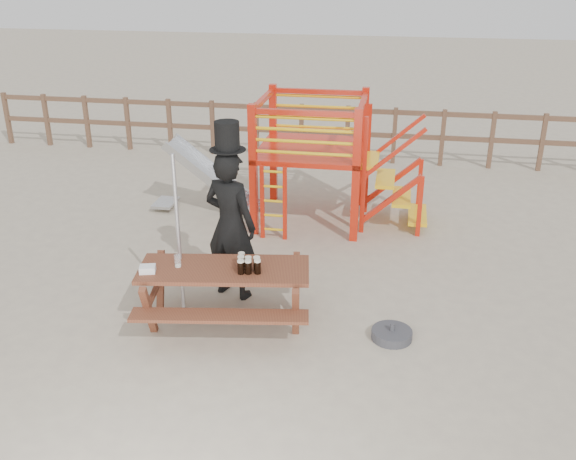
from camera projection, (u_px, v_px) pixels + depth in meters
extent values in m
plane|color=tan|center=(252.00, 328.00, 7.77)|extent=(60.00, 60.00, 0.00)
cube|color=brown|center=(325.00, 109.00, 13.65)|extent=(15.00, 0.06, 0.10)
cube|color=brown|center=(324.00, 133.00, 13.85)|extent=(15.00, 0.06, 0.10)
cube|color=brown|center=(7.00, 118.00, 15.06)|extent=(0.09, 0.09, 1.20)
cube|color=brown|center=(47.00, 120.00, 14.90)|extent=(0.09, 0.09, 1.20)
cube|color=brown|center=(87.00, 122.00, 14.74)|extent=(0.09, 0.09, 1.20)
cube|color=brown|center=(128.00, 124.00, 14.58)|extent=(0.09, 0.09, 1.20)
cube|color=brown|center=(170.00, 126.00, 14.42)|extent=(0.09, 0.09, 1.20)
cube|color=brown|center=(213.00, 128.00, 14.25)|extent=(0.09, 0.09, 1.20)
cube|color=brown|center=(257.00, 130.00, 14.09)|extent=(0.09, 0.09, 1.20)
cube|color=brown|center=(301.00, 132.00, 13.93)|extent=(0.09, 0.09, 1.20)
cube|color=brown|center=(347.00, 134.00, 13.77)|extent=(0.09, 0.09, 1.20)
cube|color=brown|center=(394.00, 136.00, 13.61)|extent=(0.09, 0.09, 1.20)
cube|color=brown|center=(442.00, 138.00, 13.45)|extent=(0.09, 0.09, 1.20)
cube|color=brown|center=(492.00, 140.00, 13.29)|extent=(0.09, 0.09, 1.20)
cube|color=brown|center=(542.00, 143.00, 13.13)|extent=(0.09, 0.09, 1.20)
cube|color=red|center=(253.00, 171.00, 9.98)|extent=(0.12, 0.12, 2.10)
cube|color=red|center=(356.00, 177.00, 9.72)|extent=(0.12, 0.12, 2.10)
cube|color=red|center=(273.00, 143.00, 11.42)|extent=(0.12, 0.12, 2.10)
cube|color=red|center=(363.00, 148.00, 11.17)|extent=(0.12, 0.12, 2.10)
cube|color=red|center=(311.00, 150.00, 10.51)|extent=(1.72, 1.72, 0.08)
cube|color=red|center=(305.00, 113.00, 9.47)|extent=(1.60, 0.08, 0.08)
cube|color=red|center=(319.00, 92.00, 10.92)|extent=(1.60, 0.08, 0.08)
cube|color=red|center=(263.00, 100.00, 10.32)|extent=(0.08, 1.60, 0.08)
cube|color=red|center=(363.00, 103.00, 10.06)|extent=(0.08, 1.60, 0.08)
cylinder|color=yellow|center=(304.00, 153.00, 9.72)|extent=(1.50, 0.05, 0.05)
cylinder|color=yellow|center=(318.00, 127.00, 11.16)|extent=(1.50, 0.05, 0.05)
cylinder|color=yellow|center=(304.00, 142.00, 9.65)|extent=(1.50, 0.05, 0.05)
cylinder|color=yellow|center=(318.00, 117.00, 11.09)|extent=(1.50, 0.05, 0.05)
cylinder|color=yellow|center=(304.00, 130.00, 9.57)|extent=(1.50, 0.05, 0.05)
cylinder|color=yellow|center=(319.00, 107.00, 11.02)|extent=(1.50, 0.05, 0.05)
cylinder|color=yellow|center=(305.00, 118.00, 9.50)|extent=(1.50, 0.05, 0.05)
cylinder|color=yellow|center=(319.00, 96.00, 10.95)|extent=(1.50, 0.05, 0.05)
cube|color=red|center=(262.00, 202.00, 9.99)|extent=(0.06, 0.06, 1.20)
cube|color=red|center=(285.00, 204.00, 9.94)|extent=(0.06, 0.06, 1.20)
cylinder|color=yellow|center=(274.00, 229.00, 10.14)|extent=(0.36, 0.04, 0.04)
cylinder|color=yellow|center=(274.00, 215.00, 10.05)|extent=(0.36, 0.04, 0.04)
cylinder|color=yellow|center=(274.00, 201.00, 9.95)|extent=(0.36, 0.04, 0.04)
cylinder|color=yellow|center=(273.00, 187.00, 9.86)|extent=(0.36, 0.04, 0.04)
cylinder|color=yellow|center=(273.00, 172.00, 9.76)|extent=(0.36, 0.04, 0.04)
cube|color=yellow|center=(369.00, 160.00, 10.41)|extent=(0.30, 0.90, 0.06)
cube|color=yellow|center=(385.00, 179.00, 10.48)|extent=(0.30, 0.90, 0.06)
cube|color=yellow|center=(401.00, 197.00, 10.56)|extent=(0.30, 0.90, 0.06)
cube|color=yellow|center=(417.00, 215.00, 10.63)|extent=(0.30, 0.90, 0.06)
cube|color=red|center=(391.00, 199.00, 10.13)|extent=(0.95, 0.08, 0.86)
cube|color=red|center=(393.00, 181.00, 10.94)|extent=(0.95, 0.08, 0.86)
cube|color=silver|center=(213.00, 178.00, 11.02)|extent=(1.53, 0.55, 1.21)
cube|color=silver|center=(209.00, 181.00, 10.76)|extent=(1.58, 0.04, 1.28)
cube|color=silver|center=(217.00, 171.00, 11.24)|extent=(1.58, 0.04, 1.28)
cube|color=silver|center=(166.00, 203.00, 11.37)|extent=(0.35, 0.55, 0.05)
cube|color=brown|center=(224.00, 270.00, 7.54)|extent=(2.09, 1.04, 0.05)
cube|color=brown|center=(219.00, 316.00, 7.15)|extent=(2.02, 0.57, 0.04)
cube|color=brown|center=(230.00, 271.00, 8.16)|extent=(2.02, 0.57, 0.04)
cube|color=brown|center=(155.00, 298.00, 7.71)|extent=(0.26, 1.20, 0.72)
cube|color=brown|center=(296.00, 300.00, 7.67)|extent=(0.26, 1.20, 0.72)
imported|color=black|center=(230.00, 225.00, 8.16)|extent=(0.84, 0.68, 1.98)
cube|color=#0C8440|center=(237.00, 204.00, 8.19)|extent=(0.08, 0.05, 0.46)
cylinder|color=black|center=(228.00, 150.00, 7.76)|extent=(0.45, 0.45, 0.01)
cylinder|color=black|center=(227.00, 135.00, 7.69)|extent=(0.30, 0.30, 0.34)
cube|color=white|center=(234.00, 123.00, 7.77)|extent=(0.15, 0.06, 0.04)
cylinder|color=#B2B2B7|center=(179.00, 238.00, 7.66)|extent=(0.05, 0.05, 2.09)
cylinder|color=#37373C|center=(392.00, 334.00, 7.53)|extent=(0.48, 0.48, 0.11)
cylinder|color=#37373C|center=(392.00, 327.00, 7.49)|extent=(0.06, 0.06, 0.09)
cube|color=white|center=(147.00, 269.00, 7.41)|extent=(0.21, 0.18, 0.08)
cylinder|color=black|center=(241.00, 268.00, 7.36)|extent=(0.08, 0.08, 0.15)
cylinder|color=beige|center=(241.00, 261.00, 7.33)|extent=(0.08, 0.08, 0.02)
cylinder|color=black|center=(248.00, 268.00, 7.36)|extent=(0.08, 0.08, 0.15)
cylinder|color=beige|center=(248.00, 261.00, 7.33)|extent=(0.08, 0.08, 0.02)
cylinder|color=black|center=(258.00, 268.00, 7.37)|extent=(0.08, 0.08, 0.15)
cylinder|color=beige|center=(257.00, 261.00, 7.33)|extent=(0.08, 0.08, 0.02)
cylinder|color=black|center=(241.00, 264.00, 7.46)|extent=(0.08, 0.08, 0.15)
cylinder|color=beige|center=(241.00, 257.00, 7.43)|extent=(0.08, 0.08, 0.02)
cylinder|color=black|center=(248.00, 264.00, 7.44)|extent=(0.08, 0.08, 0.15)
cylinder|color=beige|center=(248.00, 258.00, 7.41)|extent=(0.08, 0.08, 0.02)
cylinder|color=black|center=(257.00, 264.00, 7.45)|extent=(0.08, 0.08, 0.15)
cylinder|color=beige|center=(257.00, 258.00, 7.41)|extent=(0.08, 0.08, 0.02)
cylinder|color=black|center=(242.00, 260.00, 7.54)|extent=(0.08, 0.08, 0.15)
cylinder|color=beige|center=(241.00, 254.00, 7.51)|extent=(0.08, 0.08, 0.02)
cylinder|color=silver|center=(178.00, 261.00, 7.53)|extent=(0.08, 0.08, 0.15)
cylinder|color=beige|center=(178.00, 266.00, 7.55)|extent=(0.07, 0.07, 0.02)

